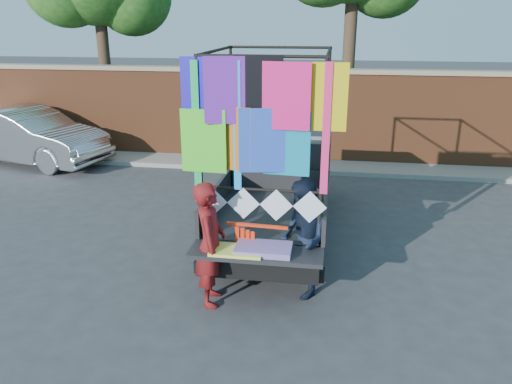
# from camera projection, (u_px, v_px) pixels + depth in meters

# --- Properties ---
(ground) EXTENTS (90.00, 90.00, 0.00)m
(ground) POSITION_uv_depth(u_px,v_px,m) (282.00, 280.00, 7.80)
(ground) COLOR #38383A
(ground) RESTS_ON ground
(brick_wall) EXTENTS (30.00, 0.45, 2.61)m
(brick_wall) POSITION_uv_depth(u_px,v_px,m) (310.00, 115.00, 13.90)
(brick_wall) COLOR brown
(brick_wall) RESTS_ON ground
(curb) EXTENTS (30.00, 1.20, 0.12)m
(curb) POSITION_uv_depth(u_px,v_px,m) (307.00, 166.00, 13.66)
(curb) COLOR gray
(curb) RESTS_ON ground
(pickup_truck) EXTENTS (2.18, 5.47, 3.44)m
(pickup_truck) POSITION_uv_depth(u_px,v_px,m) (280.00, 182.00, 9.68)
(pickup_truck) COLOR black
(pickup_truck) RESTS_ON ground
(sedan) EXTENTS (4.92, 2.67, 1.54)m
(sedan) POSITION_uv_depth(u_px,v_px,m) (29.00, 136.00, 13.97)
(sedan) COLOR #B1B4B8
(sedan) RESTS_ON ground
(woman) EXTENTS (0.54, 0.72, 1.81)m
(woman) POSITION_uv_depth(u_px,v_px,m) (210.00, 244.00, 6.94)
(woman) COLOR maroon
(woman) RESTS_ON ground
(man) EXTENTS (0.89, 1.02, 1.75)m
(man) POSITION_uv_depth(u_px,v_px,m) (302.00, 239.00, 7.16)
(man) COLOR #131D30
(man) RESTS_ON ground
(streamer_bundle) EXTENTS (0.88, 0.10, 0.61)m
(streamer_bundle) POSITION_uv_depth(u_px,v_px,m) (250.00, 237.00, 7.04)
(streamer_bundle) COLOR #FF300D
(streamer_bundle) RESTS_ON ground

